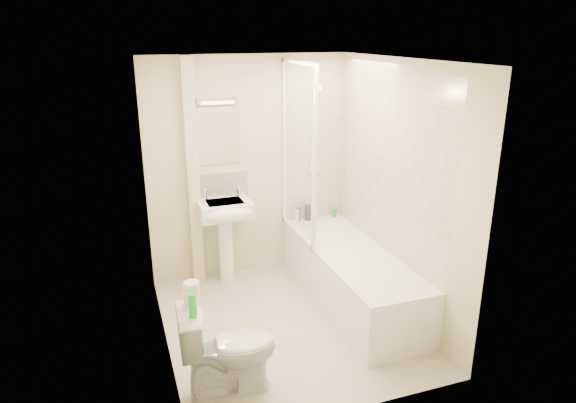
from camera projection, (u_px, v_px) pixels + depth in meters
name	position (u px, v px, depth m)	size (l,w,h in m)	color
floor	(287.00, 323.00, 4.83)	(2.50, 2.50, 0.00)	beige
wall_back	(249.00, 168.00, 5.57)	(2.20, 0.02, 2.40)	beige
wall_left	(157.00, 217.00, 4.10)	(0.02, 2.50, 2.40)	beige
wall_right	(398.00, 190.00, 4.80)	(0.02, 2.50, 2.40)	beige
ceiling	(287.00, 60.00, 4.07)	(2.20, 2.50, 0.02)	white
tile_back	(314.00, 143.00, 5.72)	(0.70, 0.01, 1.75)	beige
tile_right	(387.00, 162.00, 4.90)	(0.01, 2.10, 1.75)	beige
pipe_boxing	(193.00, 175.00, 5.32)	(0.12, 0.12, 2.40)	beige
splashback	(220.00, 186.00, 5.51)	(0.60, 0.01, 0.30)	beige
mirror	(218.00, 136.00, 5.33)	(0.46, 0.01, 0.60)	white
strip_light	(217.00, 100.00, 5.20)	(0.42, 0.07, 0.07)	silver
bathtub	(351.00, 275.00, 5.15)	(0.70, 2.10, 0.55)	white
shower_screen	(298.00, 152.00, 5.21)	(0.04, 0.92, 1.80)	white
shower_fixture	(315.00, 133.00, 5.64)	(0.10, 0.16, 0.99)	white
pedestal_sink	(226.00, 219.00, 5.40)	(0.54, 0.49, 1.05)	white
bottle_black_a	(298.00, 215.00, 5.84)	(0.06, 0.06, 0.16)	black
bottle_white_a	(297.00, 215.00, 5.84)	(0.06, 0.06, 0.16)	white
bottle_black_b	(308.00, 212.00, 5.87)	(0.07, 0.07, 0.19)	black
bottle_blue	(315.00, 214.00, 5.91)	(0.05, 0.05, 0.13)	navy
bottle_cream	(316.00, 213.00, 5.91)	(0.06, 0.06, 0.16)	beige
bottle_green	(334.00, 213.00, 5.99)	(0.06, 0.06, 0.10)	green
toilet	(228.00, 348.00, 3.83)	(0.74, 0.45, 0.73)	white
toilet_roll_lower	(191.00, 298.00, 3.73)	(0.11, 0.11, 0.09)	white
toilet_roll_upper	(192.00, 289.00, 3.65)	(0.11, 0.11, 0.11)	white
green_bottle	(193.00, 306.00, 3.54)	(0.05, 0.05, 0.18)	green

